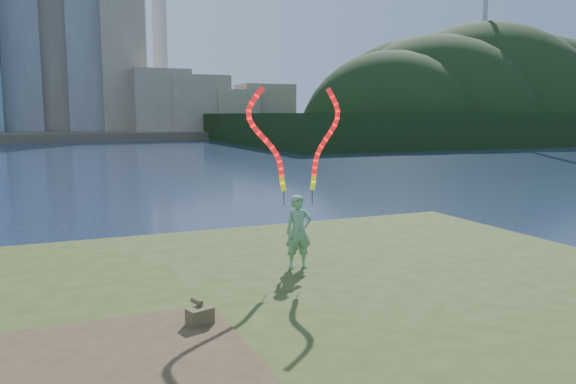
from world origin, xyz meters
name	(u,v)px	position (x,y,z in m)	size (l,w,h in m)	color
ground	(220,314)	(0.00, 0.00, 0.00)	(320.00, 320.00, 0.00)	#17233A
grassy_knoll	(261,341)	(0.00, -2.30, 0.34)	(20.00, 18.00, 0.80)	#344217
dirt_patch	(120,359)	(-2.20, -3.20, 0.81)	(3.20, 3.00, 0.02)	#47331E
far_shore	(66,134)	(0.00, 95.00, 0.60)	(320.00, 40.00, 1.20)	#514B3B
wooded_hill	(477,138)	(59.57, 59.96, 0.16)	(78.00, 50.00, 63.00)	black
woman_with_ribbons	(298,195)	(1.59, -0.16, 2.25)	(1.97, 0.44, 3.86)	#136B19
canvas_bag	(200,316)	(-0.99, -2.44, 0.94)	(0.41, 0.46, 0.34)	#4A4427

